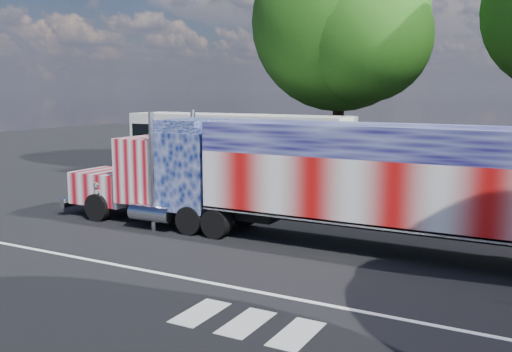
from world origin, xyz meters
The scene contains 6 objects.
ground centered at (0.00, 0.00, 0.00)m, with size 100.00×100.00×0.00m, color black.
lane_markings centered at (1.71, -3.77, 0.01)m, with size 30.00×2.67×0.01m.
semi_truck centered at (3.17, 2.03, 2.19)m, with size 19.93×3.15×4.25m.
coach_bus centered at (-5.82, 11.57, 1.91)m, with size 12.68×2.95×3.69m.
woman centered at (-5.87, 0.99, 0.76)m, with size 0.55×0.36×1.52m, color slate.
tree_n_mid centered at (-2.52, 18.63, 9.00)m, with size 11.31×10.77×14.43m.
Camera 1 is at (9.80, -15.02, 5.01)m, focal length 40.00 mm.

